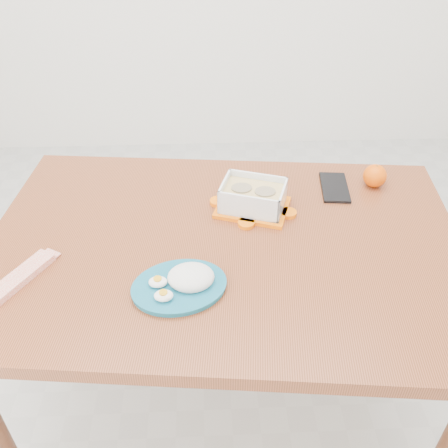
{
  "coord_description": "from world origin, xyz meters",
  "views": [
    {
      "loc": [
        -0.07,
        -1.18,
        1.6
      ],
      "look_at": [
        -0.02,
        -0.16,
        0.81
      ],
      "focal_mm": 40.0,
      "sensor_mm": 36.0,
      "label": 1
    }
  ],
  "objects_px": {
    "orange_fruit": "(375,176)",
    "rice_plate": "(183,282)",
    "food_container": "(253,197)",
    "dining_table": "(224,267)",
    "smartphone": "(335,187)"
  },
  "relations": [
    {
      "from": "dining_table",
      "to": "rice_plate",
      "type": "height_order",
      "value": "rice_plate"
    },
    {
      "from": "orange_fruit",
      "to": "rice_plate",
      "type": "relative_size",
      "value": 0.26
    },
    {
      "from": "orange_fruit",
      "to": "dining_table",
      "type": "bearing_deg",
      "value": -152.05
    },
    {
      "from": "rice_plate",
      "to": "smartphone",
      "type": "relative_size",
      "value": 1.72
    },
    {
      "from": "orange_fruit",
      "to": "food_container",
      "type": "bearing_deg",
      "value": -164.46
    },
    {
      "from": "food_container",
      "to": "orange_fruit",
      "type": "height_order",
      "value": "food_container"
    },
    {
      "from": "dining_table",
      "to": "smartphone",
      "type": "distance_m",
      "value": 0.44
    },
    {
      "from": "rice_plate",
      "to": "food_container",
      "type": "bearing_deg",
      "value": 44.11
    },
    {
      "from": "rice_plate",
      "to": "smartphone",
      "type": "height_order",
      "value": "rice_plate"
    },
    {
      "from": "dining_table",
      "to": "orange_fruit",
      "type": "relative_size",
      "value": 19.0
    },
    {
      "from": "orange_fruit",
      "to": "rice_plate",
      "type": "bearing_deg",
      "value": -144.05
    },
    {
      "from": "food_container",
      "to": "orange_fruit",
      "type": "distance_m",
      "value": 0.4
    },
    {
      "from": "orange_fruit",
      "to": "rice_plate",
      "type": "xyz_separation_m",
      "value": [
        -0.58,
        -0.42,
        -0.02
      ]
    },
    {
      "from": "dining_table",
      "to": "food_container",
      "type": "height_order",
      "value": "food_container"
    },
    {
      "from": "dining_table",
      "to": "food_container",
      "type": "distance_m",
      "value": 0.22
    }
  ]
}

